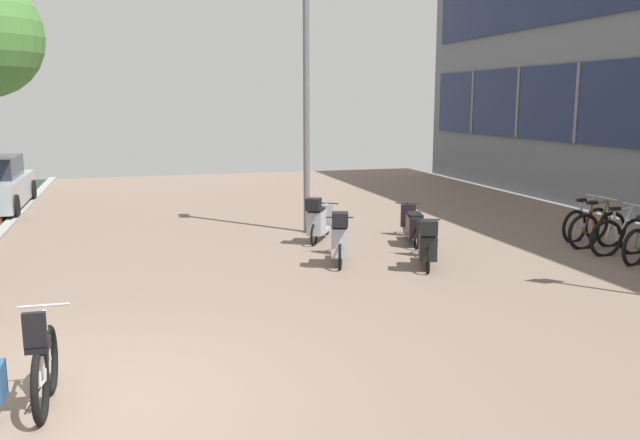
% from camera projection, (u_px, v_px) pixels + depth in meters
% --- Properties ---
extents(ground, '(21.00, 40.00, 0.13)m').
position_uv_depth(ground, '(243.00, 390.00, 6.74)').
color(ground, black).
extents(bicycle_foreground, '(0.67, 1.35, 1.08)m').
position_uv_depth(bicycle_foreground, '(40.00, 369.00, 6.26)').
color(bicycle_foreground, black).
rests_on(bicycle_foreground, ground).
extents(bicycle_rack_03, '(1.40, 0.48, 1.01)m').
position_uv_depth(bicycle_rack_03, '(621.00, 237.00, 12.47)').
color(bicycle_rack_03, black).
rests_on(bicycle_rack_03, ground).
extents(bicycle_rack_04, '(1.43, 0.48, 1.03)m').
position_uv_depth(bicycle_rack_04, '(597.00, 230.00, 13.09)').
color(bicycle_rack_04, black).
rests_on(bicycle_rack_04, ground).
extents(bicycle_rack_05, '(1.36, 0.47, 0.98)m').
position_uv_depth(bicycle_rack_05, '(586.00, 224.00, 13.77)').
color(bicycle_rack_05, black).
rests_on(bicycle_rack_05, ground).
extents(scooter_near, '(0.79, 1.62, 1.04)m').
position_uv_depth(scooter_near, '(340.00, 239.00, 11.75)').
color(scooter_near, black).
rests_on(scooter_near, ground).
extents(scooter_mid, '(0.76, 1.77, 0.75)m').
position_uv_depth(scooter_mid, '(413.00, 226.00, 13.49)').
color(scooter_mid, black).
rests_on(scooter_mid, ground).
extents(scooter_far, '(1.01, 1.48, 1.00)m').
position_uv_depth(scooter_far, '(318.00, 221.00, 13.63)').
color(scooter_far, black).
rests_on(scooter_far, ground).
extents(scooter_extra, '(0.92, 1.64, 0.94)m').
position_uv_depth(scooter_extra, '(427.00, 244.00, 11.56)').
color(scooter_extra, black).
rests_on(scooter_extra, ground).
extents(lamp_post, '(0.20, 0.52, 5.80)m').
position_uv_depth(lamp_post, '(306.00, 85.00, 14.16)').
color(lamp_post, slate).
rests_on(lamp_post, ground).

